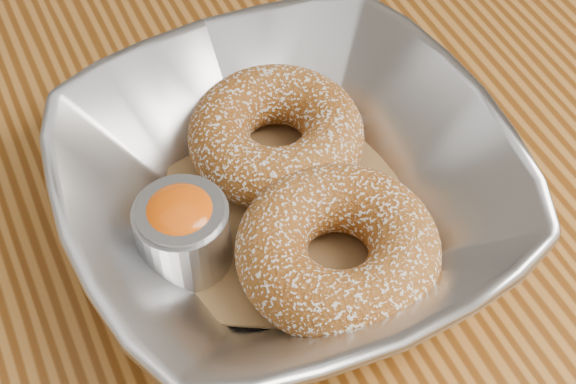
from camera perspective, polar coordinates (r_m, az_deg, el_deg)
name	(u,v)px	position (r m, az deg, el deg)	size (l,w,h in m)	color
table	(147,334)	(0.58, -9.13, -9.03)	(1.20, 0.80, 0.75)	brown
serving_bowl	(288,192)	(0.48, 0.00, -0.02)	(0.24, 0.24, 0.06)	#B1B3B8
parchment	(288,215)	(0.49, 0.00, -1.52)	(0.14, 0.14, 0.00)	brown
donut_back	(276,135)	(0.51, -0.78, 3.71)	(0.10, 0.10, 0.04)	brown
donut_front	(338,250)	(0.46, 3.25, -3.78)	(0.11, 0.11, 0.04)	brown
ramekin	(183,230)	(0.46, -6.82, -2.48)	(0.05, 0.05, 0.05)	#B1B3B8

